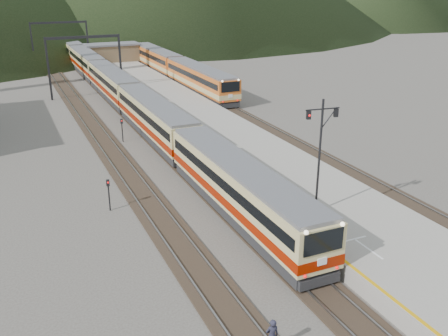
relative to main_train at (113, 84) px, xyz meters
name	(u,v)px	position (x,y,z in m)	size (l,w,h in m)	color
track_main	(139,121)	(0.00, -12.51, -1.85)	(2.60, 200.00, 0.23)	black
track_far	(93,126)	(-5.00, -12.51, -1.85)	(2.60, 200.00, 0.23)	black
track_second	(232,111)	(11.50, -12.51, -1.85)	(2.60, 200.00, 0.23)	black
platform	(192,116)	(5.60, -14.51, -1.42)	(8.00, 100.00, 1.00)	gray
gantry_near	(84,55)	(-2.85, 2.49, 3.67)	(9.55, 0.25, 8.00)	black
gantry_far	(60,36)	(-2.85, 27.49, 3.67)	(9.55, 0.25, 8.00)	black
station_shed	(112,52)	(5.60, 25.49, 0.65)	(9.40, 4.40, 3.10)	brown
main_train	(113,84)	(0.00, 0.00, 0.00)	(2.77, 95.07, 3.38)	tan
second_train	(176,68)	(11.50, 7.90, 0.08)	(2.91, 39.58, 3.55)	#C65C1F
signal_mast	(320,145)	(3.79, -41.41, 3.51)	(2.19, 0.42, 7.29)	black
short_signal_b	(122,127)	(-3.25, -18.87, -0.46)	(0.27, 0.23, 2.27)	black
short_signal_c	(109,191)	(-7.70, -33.78, -0.46)	(0.25, 0.20, 2.27)	black
worker	(272,336)	(-4.40, -50.40, -1.11)	(0.59, 0.39, 1.63)	#222131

